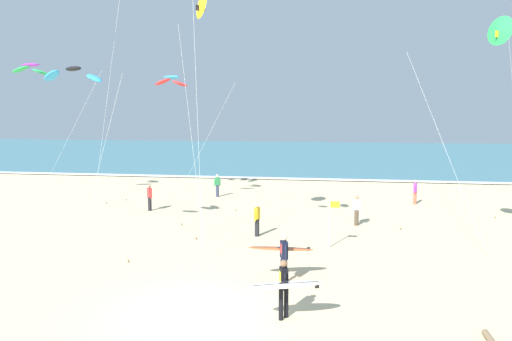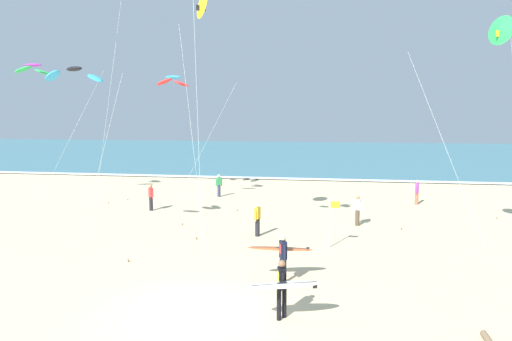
% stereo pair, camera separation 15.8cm
% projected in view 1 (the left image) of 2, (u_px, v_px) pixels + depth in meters
% --- Properties ---
extents(ground_plane, '(160.00, 160.00, 0.00)m').
position_uv_depth(ground_plane, '(196.00, 313.00, 14.01)').
color(ground_plane, beige).
extents(ocean_water, '(160.00, 60.00, 0.08)m').
position_uv_depth(ocean_water, '(309.00, 153.00, 72.08)').
color(ocean_water, teal).
rests_on(ocean_water, ground).
extents(shoreline_foam, '(160.00, 1.29, 0.01)m').
position_uv_depth(shoreline_foam, '(291.00, 179.00, 42.97)').
color(shoreline_foam, white).
rests_on(shoreline_foam, ocean_water).
extents(surfer_lead, '(2.14, 1.18, 1.71)m').
position_uv_depth(surfer_lead, '(285.00, 285.00, 13.32)').
color(surfer_lead, black).
rests_on(surfer_lead, ground).
extents(surfer_trailing, '(2.37, 1.31, 1.71)m').
position_uv_depth(surfer_trailing, '(283.00, 252.00, 16.51)').
color(surfer_trailing, black).
rests_on(surfer_trailing, ground).
extents(kite_arc_violet_mid, '(5.68, 2.62, 9.06)m').
position_uv_depth(kite_arc_violet_mid, '(31.00, 69.00, 31.21)').
color(kite_arc_violet_mid, green).
rests_on(kite_arc_violet_mid, ground).
extents(kite_delta_emerald_far, '(3.37, 4.62, 9.56)m').
position_uv_depth(kite_delta_emerald_far, '(499.00, 32.00, 18.69)').
color(kite_delta_emerald_far, green).
rests_on(kite_delta_emerald_far, ground).
extents(kite_delta_golden_high, '(2.43, 3.21, 11.12)m').
position_uv_depth(kite_delta_golden_high, '(200.00, 6.00, 21.07)').
color(kite_delta_golden_high, yellow).
rests_on(kite_delta_golden_high, ground).
extents(kite_arc_charcoal_low, '(4.63, 3.85, 7.83)m').
position_uv_depth(kite_arc_charcoal_low, '(74.00, 75.00, 20.97)').
color(kite_arc_charcoal_low, '#2D99DB').
rests_on(kite_arc_charcoal_low, ground).
extents(kite_arc_cobalt_distant, '(5.18, 2.52, 8.16)m').
position_uv_depth(kite_arc_cobalt_distant, '(172.00, 81.00, 29.78)').
color(kite_arc_cobalt_distant, red).
rests_on(kite_arc_cobalt_distant, ground).
extents(bystander_white_top, '(0.46, 0.30, 1.59)m').
position_uv_depth(bystander_white_top, '(357.00, 210.00, 25.02)').
color(bystander_white_top, '#4C3D2D').
rests_on(bystander_white_top, ground).
extents(bystander_purple_top, '(0.26, 0.48, 1.59)m').
position_uv_depth(bystander_purple_top, '(415.00, 192.00, 30.96)').
color(bystander_purple_top, '#D8593F').
rests_on(bystander_purple_top, ground).
extents(bystander_yellow_top, '(0.26, 0.48, 1.59)m').
position_uv_depth(bystander_yellow_top, '(257.00, 219.00, 22.79)').
color(bystander_yellow_top, black).
rests_on(bystander_yellow_top, ground).
extents(bystander_green_top, '(0.38, 0.37, 1.59)m').
position_uv_depth(bystander_green_top, '(217.00, 185.00, 33.83)').
color(bystander_green_top, '#2D334C').
rests_on(bystander_green_top, ground).
extents(bystander_red_top, '(0.39, 0.36, 1.59)m').
position_uv_depth(bystander_red_top, '(150.00, 197.00, 28.89)').
color(bystander_red_top, black).
rests_on(bystander_red_top, ground).
extents(lifeguard_flag, '(0.44, 0.05, 2.10)m').
position_uv_depth(lifeguard_flag, '(331.00, 219.00, 20.78)').
color(lifeguard_flag, silver).
rests_on(lifeguard_flag, ground).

